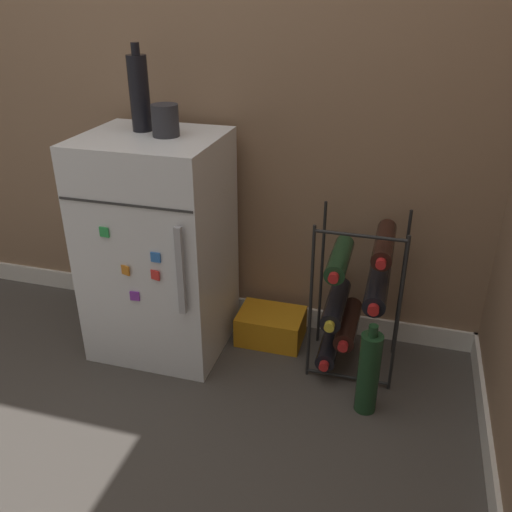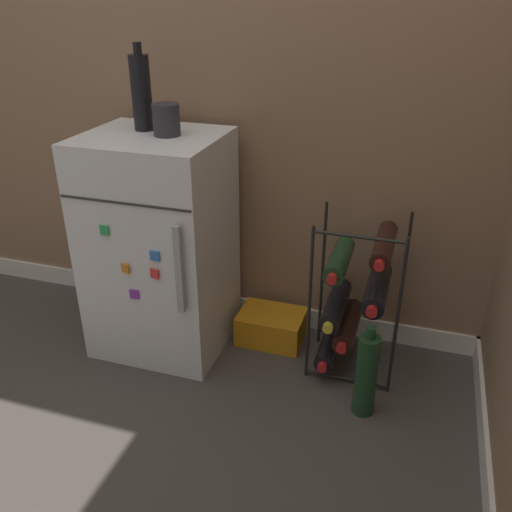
# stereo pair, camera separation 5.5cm
# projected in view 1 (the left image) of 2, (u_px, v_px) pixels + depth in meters

# --- Properties ---
(ground_plane) EXTENTS (14.00, 14.00, 0.00)m
(ground_plane) POSITION_uv_depth(u_px,v_px,m) (209.00, 397.00, 1.99)
(ground_plane) COLOR #423D38
(wall_back) EXTENTS (6.91, 0.07, 2.50)m
(wall_back) POSITION_uv_depth(u_px,v_px,m) (254.00, 21.00, 1.95)
(wall_back) COLOR #84664C
(wall_back) RESTS_ON ground_plane
(mini_fridge) EXTENTS (0.51, 0.48, 0.88)m
(mini_fridge) POSITION_uv_depth(u_px,v_px,m) (159.00, 247.00, 2.12)
(mini_fridge) COLOR silver
(mini_fridge) RESTS_ON ground_plane
(wine_rack) EXTENTS (0.32, 0.33, 0.63)m
(wine_rack) POSITION_uv_depth(u_px,v_px,m) (352.00, 296.00, 2.03)
(wine_rack) COLOR black
(wine_rack) RESTS_ON ground_plane
(soda_box) EXTENTS (0.27, 0.20, 0.13)m
(soda_box) POSITION_uv_depth(u_px,v_px,m) (271.00, 326.00, 2.29)
(soda_box) COLOR orange
(soda_box) RESTS_ON ground_plane
(fridge_top_cup) EXTENTS (0.10, 0.10, 0.11)m
(fridge_top_cup) POSITION_uv_depth(u_px,v_px,m) (165.00, 120.00, 1.90)
(fridge_top_cup) COLOR #28282D
(fridge_top_cup) RESTS_ON mini_fridge
(fridge_top_bottle) EXTENTS (0.07, 0.07, 0.30)m
(fridge_top_bottle) POSITION_uv_depth(u_px,v_px,m) (139.00, 93.00, 1.93)
(fridge_top_bottle) COLOR black
(fridge_top_bottle) RESTS_ON mini_fridge
(loose_bottle_floor) EXTENTS (0.08, 0.08, 0.35)m
(loose_bottle_floor) POSITION_uv_depth(u_px,v_px,m) (368.00, 372.00, 1.86)
(loose_bottle_floor) COLOR #19381E
(loose_bottle_floor) RESTS_ON ground_plane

